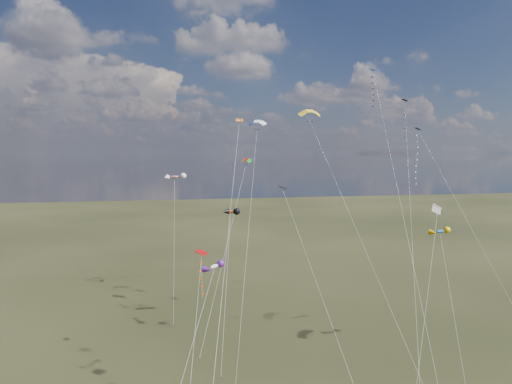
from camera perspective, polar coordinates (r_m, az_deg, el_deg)
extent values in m
cube|color=black|center=(76.82, 18.11, 10.86)|extent=(1.00, 1.06, 0.39)
cylinder|color=silver|center=(62.95, 18.79, -2.56)|extent=(11.74, 25.36, 32.41)
cube|color=#0B1544|center=(64.74, 14.42, 14.55)|extent=(1.08, 1.03, 0.41)
cylinder|color=silver|center=(53.70, 17.82, -2.31)|extent=(2.89, 22.14, 35.12)
cube|color=black|center=(56.15, 3.30, 0.57)|extent=(0.91, 0.99, 0.43)
cylinder|color=silver|center=(50.35, 7.72, -11.46)|extent=(3.46, 17.10, 19.87)
cube|color=#A30A0C|center=(44.70, -6.80, -7.51)|extent=(1.47, 1.48, 0.37)
cylinder|color=silver|center=(43.16, -7.76, -18.08)|extent=(2.19, 7.70, 14.51)
cube|color=#0C0E49|center=(59.07, 19.55, 7.46)|extent=(0.63, 0.68, 0.29)
cylinder|color=silver|center=(57.42, 26.39, -6.23)|extent=(9.24, 12.57, 27.02)
cube|color=orange|center=(47.92, -2.08, 8.97)|extent=(0.88, 0.83, 0.35)
cylinder|color=silver|center=(40.12, -3.99, -10.03)|extent=(5.69, 17.41, 27.49)
cylinder|color=silver|center=(53.13, 13.08, -5.38)|extent=(6.81, 17.59, 29.44)
cylinder|color=silver|center=(55.71, -1.02, -5.23)|extent=(6.41, 19.85, 28.58)
cylinder|color=silver|center=(51.58, 20.53, -12.48)|extent=(9.62, 11.90, 17.90)
cylinder|color=silver|center=(62.32, -3.80, -6.72)|extent=(8.81, 17.59, 23.12)
cube|color=#332316|center=(57.13, -7.10, -20.00)|extent=(0.10, 0.10, 0.12)
ellipsoid|color=#CA4411|center=(58.59, -3.18, -2.47)|extent=(2.24, 2.56, 1.05)
cylinder|color=silver|center=(54.89, -3.75, -11.83)|extent=(2.77, 10.79, 16.60)
cube|color=#332316|center=(52.83, -4.43, -22.15)|extent=(0.10, 0.10, 0.12)
ellipsoid|color=white|center=(41.25, -5.23, -9.24)|extent=(2.03, 2.06, 0.77)
cylinder|color=silver|center=(39.10, -8.89, -21.03)|extent=(5.86, 9.25, 14.02)
ellipsoid|color=red|center=(79.01, -10.14, 1.87)|extent=(3.68, 2.60, 1.28)
cylinder|color=silver|center=(72.22, -10.20, -6.42)|extent=(0.89, 16.12, 20.05)
cube|color=#332316|center=(67.21, -10.28, -16.13)|extent=(0.10, 0.10, 0.12)
ellipsoid|color=#1455A9|center=(59.69, 22.03, -4.59)|extent=(2.60, 1.47, 0.94)
cylinder|color=silver|center=(56.52, 23.33, -12.77)|extent=(3.06, 9.95, 14.63)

